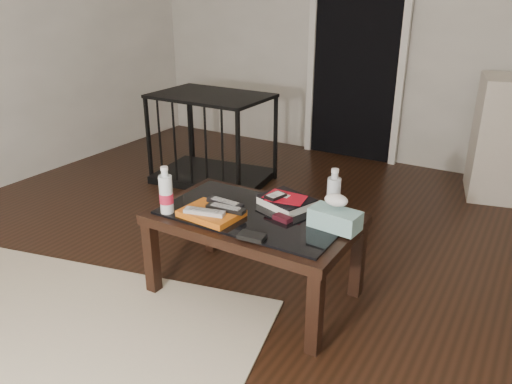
# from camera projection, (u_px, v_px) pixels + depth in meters

# --- Properties ---
(ground) EXTENTS (5.00, 5.00, 0.00)m
(ground) POSITION_uv_depth(u_px,v_px,m) (249.00, 295.00, 2.61)
(ground) COLOR black
(ground) RESTS_ON ground
(doorway) EXTENTS (0.90, 0.08, 2.07)m
(doorway) POSITION_uv_depth(u_px,v_px,m) (357.00, 44.00, 4.37)
(doorway) COLOR black
(doorway) RESTS_ON ground
(coffee_table) EXTENTS (1.00, 0.60, 0.46)m
(coffee_table) POSITION_uv_depth(u_px,v_px,m) (254.00, 225.00, 2.48)
(coffee_table) COLOR black
(coffee_table) RESTS_ON ground
(rug) EXTENTS (2.28, 1.91, 0.01)m
(rug) POSITION_uv_depth(u_px,v_px,m) (17.00, 356.00, 2.17)
(rug) COLOR #B5A68C
(rug) RESTS_ON ground
(pet_crate) EXTENTS (0.97, 0.71, 0.71)m
(pet_crate) POSITION_uv_depth(u_px,v_px,m) (213.00, 153.00, 4.08)
(pet_crate) COLOR black
(pet_crate) RESTS_ON ground
(magazines) EXTENTS (0.30, 0.23, 0.03)m
(magazines) POSITION_uv_depth(u_px,v_px,m) (211.00, 213.00, 2.42)
(magazines) COLOR #C35B12
(magazines) RESTS_ON coffee_table
(remote_silver) EXTENTS (0.21, 0.09, 0.02)m
(remote_silver) POSITION_uv_depth(u_px,v_px,m) (204.00, 212.00, 2.37)
(remote_silver) COLOR #B7B8BD
(remote_silver) RESTS_ON magazines
(remote_black_front) EXTENTS (0.20, 0.07, 0.02)m
(remote_black_front) POSITION_uv_depth(u_px,v_px,m) (226.00, 208.00, 2.41)
(remote_black_front) COLOR black
(remote_black_front) RESTS_ON magazines
(remote_black_back) EXTENTS (0.20, 0.06, 0.02)m
(remote_black_back) POSITION_uv_depth(u_px,v_px,m) (225.00, 203.00, 2.47)
(remote_black_back) COLOR black
(remote_black_back) RESTS_ON magazines
(textbook) EXTENTS (0.30, 0.27, 0.05)m
(textbook) POSITION_uv_depth(u_px,v_px,m) (286.00, 202.00, 2.53)
(textbook) COLOR black
(textbook) RESTS_ON coffee_table
(dvd_mailers) EXTENTS (0.19, 0.14, 0.01)m
(dvd_mailers) POSITION_uv_depth(u_px,v_px,m) (284.00, 196.00, 2.52)
(dvd_mailers) COLOR #AE0B1B
(dvd_mailers) RESTS_ON textbook
(ipod) EXTENTS (0.09, 0.12, 0.02)m
(ipod) POSITION_uv_depth(u_px,v_px,m) (276.00, 196.00, 2.50)
(ipod) COLOR black
(ipod) RESTS_ON dvd_mailers
(flip_phone) EXTENTS (0.10, 0.06, 0.02)m
(flip_phone) POSITION_uv_depth(u_px,v_px,m) (283.00, 218.00, 2.38)
(flip_phone) COLOR black
(flip_phone) RESTS_ON coffee_table
(wallet) EXTENTS (0.13, 0.08, 0.02)m
(wallet) POSITION_uv_depth(u_px,v_px,m) (252.00, 236.00, 2.21)
(wallet) COLOR black
(wallet) RESTS_ON coffee_table
(water_bottle_left) EXTENTS (0.07, 0.07, 0.24)m
(water_bottle_left) POSITION_uv_depth(u_px,v_px,m) (166.00, 190.00, 2.42)
(water_bottle_left) COLOR white
(water_bottle_left) RESTS_ON coffee_table
(water_bottle_right) EXTENTS (0.07, 0.07, 0.24)m
(water_bottle_right) POSITION_uv_depth(u_px,v_px,m) (334.00, 192.00, 2.39)
(water_bottle_right) COLOR silver
(water_bottle_right) RESTS_ON coffee_table
(tissue_box) EXTENTS (0.24, 0.14, 0.09)m
(tissue_box) POSITION_uv_depth(u_px,v_px,m) (335.00, 219.00, 2.29)
(tissue_box) COLOR teal
(tissue_box) RESTS_ON coffee_table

